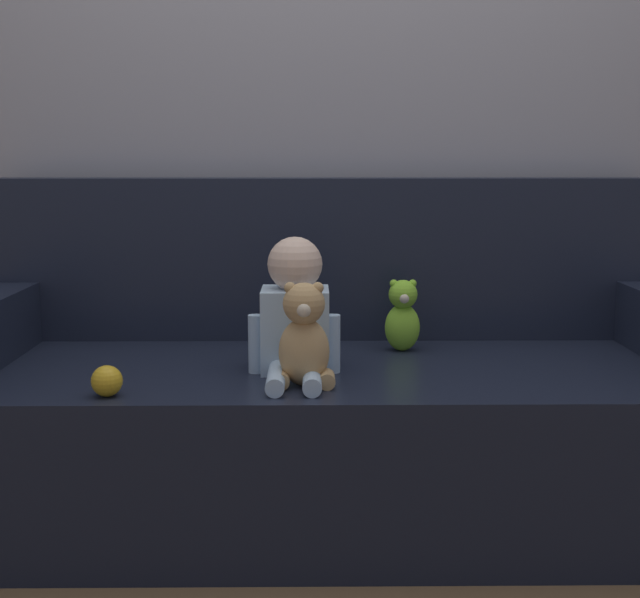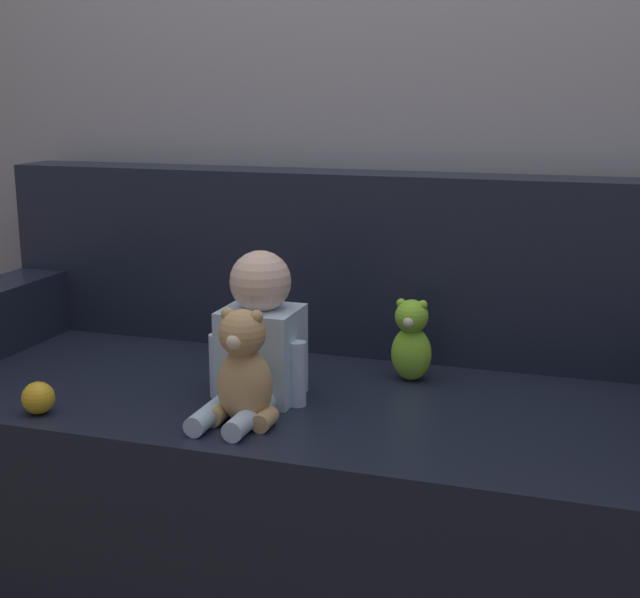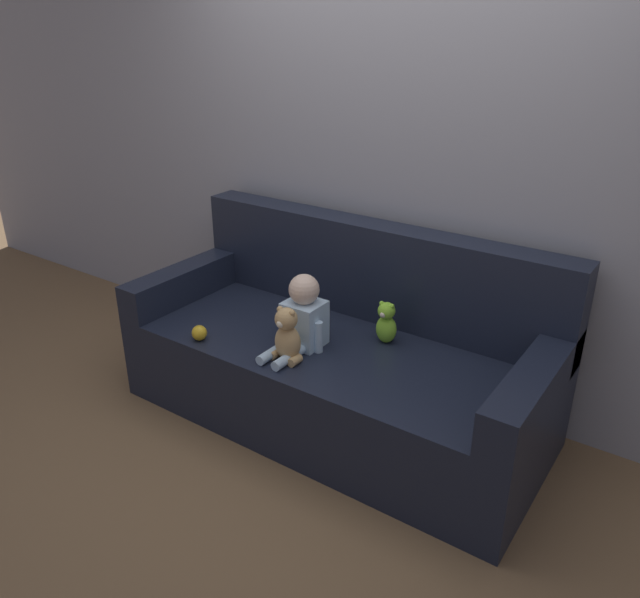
{
  "view_description": "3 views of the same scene",
  "coord_description": "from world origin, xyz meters",
  "px_view_note": "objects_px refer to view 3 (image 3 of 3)",
  "views": [
    {
      "loc": [
        -0.06,
        -2.51,
        1.04
      ],
      "look_at": [
        -0.03,
        -0.12,
        0.66
      ],
      "focal_mm": 50.0,
      "sensor_mm": 36.0,
      "label": 1
    },
    {
      "loc": [
        0.69,
        -2.05,
        1.21
      ],
      "look_at": [
        0.03,
        -0.06,
        0.71
      ],
      "focal_mm": 50.0,
      "sensor_mm": 36.0,
      "label": 2
    },
    {
      "loc": [
        1.53,
        -2.31,
        1.94
      ],
      "look_at": [
        -0.03,
        -0.08,
        0.71
      ],
      "focal_mm": 35.0,
      "sensor_mm": 36.0,
      "label": 3
    }
  ],
  "objects_px": {
    "plush_toy_side": "(386,323)",
    "toy_ball": "(199,333)",
    "person_baby": "(302,317)",
    "teddy_bear_brown": "(287,336)",
    "couch": "(341,358)"
  },
  "relations": [
    {
      "from": "couch",
      "to": "toy_ball",
      "type": "relative_size",
      "value": 27.79
    },
    {
      "from": "person_baby",
      "to": "plush_toy_side",
      "type": "relative_size",
      "value": 1.73
    },
    {
      "from": "plush_toy_side",
      "to": "toy_ball",
      "type": "height_order",
      "value": "plush_toy_side"
    },
    {
      "from": "person_baby",
      "to": "plush_toy_side",
      "type": "xyz_separation_m",
      "value": [
        0.32,
        0.26,
        -0.05
      ]
    },
    {
      "from": "plush_toy_side",
      "to": "teddy_bear_brown",
      "type": "bearing_deg",
      "value": -125.24
    },
    {
      "from": "teddy_bear_brown",
      "to": "toy_ball",
      "type": "bearing_deg",
      "value": -168.78
    },
    {
      "from": "couch",
      "to": "person_baby",
      "type": "bearing_deg",
      "value": -117.99
    },
    {
      "from": "couch",
      "to": "teddy_bear_brown",
      "type": "bearing_deg",
      "value": -102.37
    },
    {
      "from": "teddy_bear_brown",
      "to": "plush_toy_side",
      "type": "bearing_deg",
      "value": 54.76
    },
    {
      "from": "plush_toy_side",
      "to": "person_baby",
      "type": "bearing_deg",
      "value": -140.71
    },
    {
      "from": "person_baby",
      "to": "toy_ball",
      "type": "xyz_separation_m",
      "value": [
        -0.46,
        -0.25,
        -0.12
      ]
    },
    {
      "from": "couch",
      "to": "teddy_bear_brown",
      "type": "height_order",
      "value": "couch"
    },
    {
      "from": "teddy_bear_brown",
      "to": "toy_ball",
      "type": "relative_size",
      "value": 3.49
    },
    {
      "from": "person_baby",
      "to": "plush_toy_side",
      "type": "bearing_deg",
      "value": 39.29
    },
    {
      "from": "couch",
      "to": "toy_ball",
      "type": "height_order",
      "value": "couch"
    }
  ]
}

